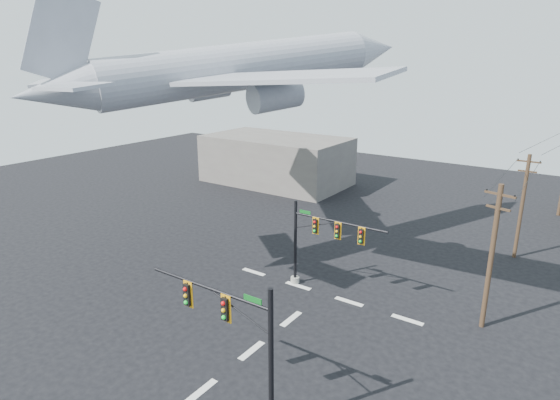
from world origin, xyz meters
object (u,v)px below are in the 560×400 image
Objects in this scene: signal_mast_near at (242,344)px; utility_pole_b at (522,205)px; signal_mast_far at (316,242)px; airliner at (241,68)px; utility_pole_a at (492,255)px.

utility_pole_b is (7.14, 26.26, 0.80)m from signal_mast_near.
utility_pole_b is (10.56, 14.02, 0.91)m from signal_mast_far.
signal_mast_far is 13.54m from airliner.
signal_mast_near is 0.25× the size of airliner.
airliner is at bearing -162.77° from utility_pole_a.
utility_pole_b reaches higher than signal_mast_near.
airliner reaches higher than utility_pole_a.
utility_pole_b is at bearing -31.71° from airliner.
signal_mast_near is 0.84× the size of utility_pole_b.
signal_mast_near is 12.70m from signal_mast_far.
utility_pole_a is at bearing -89.38° from utility_pole_b.
utility_pole_a is 12.43m from utility_pole_b.
signal_mast_near reaches higher than signal_mast_far.
utility_pole_b is at bearing 74.78° from signal_mast_near.
utility_pole_b is 0.29× the size of airliner.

